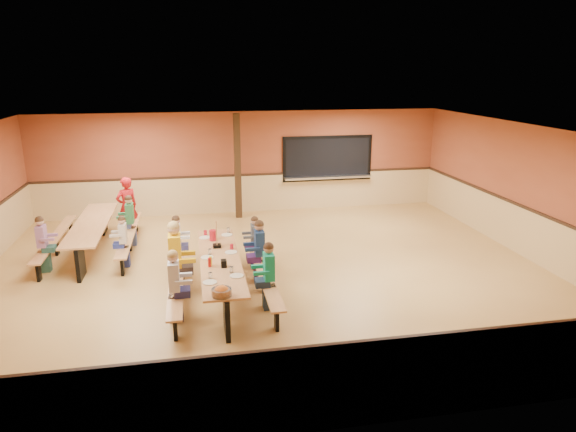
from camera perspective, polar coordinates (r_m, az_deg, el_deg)
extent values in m
plane|color=#A5793E|center=(10.99, -2.21, -6.38)|extent=(12.00, 12.00, 0.00)
cube|color=brown|center=(15.36, -5.08, 5.93)|extent=(12.00, 0.04, 3.00)
cube|color=brown|center=(5.92, 5.05, -11.20)|extent=(12.00, 0.04, 3.00)
cube|color=brown|center=(12.81, 25.31, 2.37)|extent=(0.04, 10.00, 3.00)
cube|color=white|center=(10.23, -2.39, 9.34)|extent=(12.00, 10.00, 0.04)
cube|color=black|center=(15.79, 4.41, 6.40)|extent=(2.60, 0.06, 1.20)
cube|color=silver|center=(15.81, 4.45, 4.31)|extent=(2.70, 0.28, 0.06)
cube|color=black|center=(14.75, -5.62, 5.49)|extent=(0.18, 0.18, 3.00)
cube|color=#BB7E4A|center=(9.81, -7.57, -4.84)|extent=(0.75, 3.60, 0.04)
cube|color=black|center=(8.54, -6.84, -10.84)|extent=(0.08, 0.60, 0.70)
cube|color=black|center=(11.39, -7.98, -3.82)|extent=(0.08, 0.60, 0.70)
cube|color=#BB7E4A|center=(9.92, -12.31, -6.65)|extent=(0.26, 3.60, 0.04)
cube|color=black|center=(10.00, -12.23, -7.83)|extent=(0.06, 0.18, 0.41)
cube|color=#BB7E4A|center=(9.99, -2.76, -6.10)|extent=(0.26, 3.60, 0.04)
cube|color=black|center=(10.07, -2.74, -7.29)|extent=(0.06, 0.18, 0.41)
cube|color=#BB7E4A|center=(12.81, -21.00, -0.77)|extent=(0.75, 3.60, 0.04)
cube|color=black|center=(11.47, -22.09, -4.75)|extent=(0.08, 0.60, 0.70)
cube|color=black|center=(14.37, -19.83, -0.41)|extent=(0.08, 0.60, 0.70)
cube|color=#BB7E4A|center=(13.07, -24.42, -2.15)|extent=(0.26, 3.60, 0.04)
cube|color=black|center=(13.13, -24.31, -3.09)|extent=(0.06, 0.18, 0.41)
cube|color=#BB7E4A|center=(12.76, -17.23, -1.82)|extent=(0.26, 3.60, 0.04)
cube|color=black|center=(12.83, -17.14, -2.78)|extent=(0.06, 0.18, 0.41)
imported|color=#A81317|center=(13.82, -17.45, 1.00)|extent=(0.68, 0.61, 1.55)
cylinder|color=#B31726|center=(10.81, -8.33, -2.14)|extent=(0.16, 0.16, 0.22)
cube|color=black|center=(9.39, -7.15, -5.25)|extent=(0.10, 0.14, 0.13)
cylinder|color=yellow|center=(9.49, -8.61, -4.95)|extent=(0.06, 0.06, 0.17)
cylinder|color=#B2140F|center=(9.42, -8.72, -5.12)|extent=(0.06, 0.06, 0.17)
cube|color=black|center=(10.41, -7.89, -3.30)|extent=(0.16, 0.16, 0.06)
cube|color=#BB7E4A|center=(10.32, -7.95, -1.84)|extent=(0.02, 0.09, 0.50)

